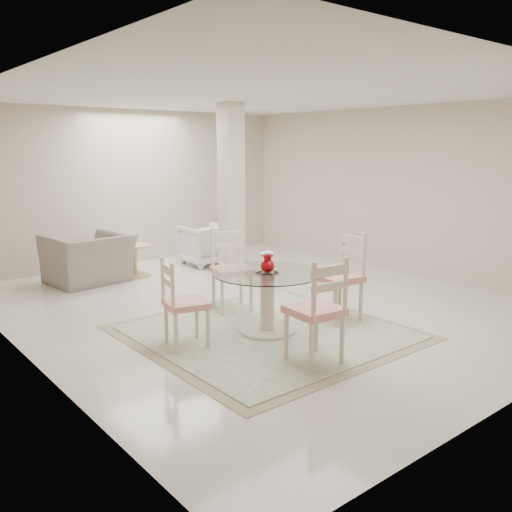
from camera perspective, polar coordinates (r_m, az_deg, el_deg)
ground at (r=7.25m, az=0.43°, el=-5.02°), size 7.00×7.00×0.00m
room_shell at (r=6.96m, az=0.46°, el=9.80°), size 6.02×7.02×2.71m
column at (r=8.32m, az=-2.64°, el=6.56°), size 0.30×0.30×2.70m
area_rug at (r=6.15m, az=1.19°, el=-8.01°), size 2.80×2.80×0.02m
dining_table at (r=6.04m, az=1.20°, el=-4.90°), size 1.21×1.21×0.70m
red_vase at (r=5.93m, az=1.21°, el=-0.68°), size 0.18×0.15×0.24m
dining_chair_east at (r=6.51m, az=9.19°, el=-1.42°), size 0.54×0.54×1.18m
dining_chair_north at (r=6.87m, az=-2.76°, el=-0.72°), size 0.58×0.58×1.16m
dining_chair_west at (r=5.60m, az=-8.04°, el=-4.30°), size 0.50×0.50×1.04m
dining_chair_south at (r=5.13m, az=6.74°, el=-4.96°), size 0.51×0.51×1.16m
recliner_taupe at (r=8.66m, az=-17.19°, el=-0.26°), size 1.28×1.15×0.76m
armchair_white at (r=9.63m, az=-5.35°, el=1.21°), size 0.78×0.80×0.71m
side_table at (r=8.93m, az=-12.60°, el=-0.59°), size 0.49×0.49×0.51m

